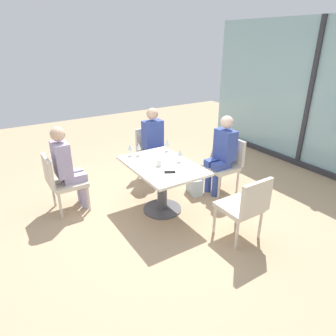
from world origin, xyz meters
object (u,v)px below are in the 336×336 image
object	(u,v)px
wine_glass_2	(139,147)
chair_far_right	(245,205)
chair_far_left	(152,150)
wine_glass_3	(130,147)
handbag_0	(194,185)
chair_near_window	(226,162)
person_far_left	(155,141)
coffee_cup	(159,163)
person_front_left	(67,165)
dining_table_main	(162,177)
cell_phone_on_table	(170,172)
wine_glass_1	(167,143)
wine_glass_0	(180,153)
person_near_window	(222,151)
chair_front_left	(61,180)

from	to	relation	value
wine_glass_2	chair_far_right	bearing A→B (deg)	19.74
chair_far_left	wine_glass_3	world-z (taller)	wine_glass_3
chair_far_left	handbag_0	world-z (taller)	chair_far_left
chair_near_window	wine_glass_3	size ratio (longest dim) A/B	4.70
person_far_left	wine_glass_2	xyz separation A→B (m)	(0.54, -0.58, 0.16)
wine_glass_2	coffee_cup	xyz separation A→B (m)	(0.51, 0.04, -0.09)
chair_far_left	person_front_left	world-z (taller)	person_front_left
dining_table_main	cell_phone_on_table	xyz separation A→B (m)	(0.29, -0.05, 0.20)
chair_far_left	chair_far_right	size ratio (longest dim) A/B	1.00
wine_glass_1	chair_near_window	bearing A→B (deg)	64.14
wine_glass_1	cell_phone_on_table	bearing A→B (deg)	-29.80
dining_table_main	wine_glass_1	distance (m)	0.63
chair_far_right	cell_phone_on_table	distance (m)	1.03
wine_glass_0	wine_glass_1	size ratio (longest dim) A/B	1.00
person_far_left	wine_glass_1	bearing A→B (deg)	-11.69
person_near_window	wine_glass_3	distance (m)	1.43
dining_table_main	handbag_0	distance (m)	0.83
person_far_left	wine_glass_1	xyz separation A→B (m)	(0.61, -0.13, 0.16)
wine_glass_0	wine_glass_3	distance (m)	0.76
chair_far_right	wine_glass_3	bearing A→B (deg)	-157.67
dining_table_main	wine_glass_0	bearing A→B (deg)	80.77
wine_glass_1	wine_glass_3	world-z (taller)	same
person_far_left	cell_phone_on_table	xyz separation A→B (m)	(1.31, -0.53, 0.03)
chair_far_right	person_front_left	size ratio (longest dim) A/B	0.69
chair_far_right	coffee_cup	distance (m)	1.27
wine_glass_3	person_front_left	bearing A→B (deg)	-103.78
chair_far_left	chair_front_left	world-z (taller)	same
chair_far_left	wine_glass_2	size ratio (longest dim) A/B	4.70
chair_far_left	cell_phone_on_table	distance (m)	1.54
person_near_window	handbag_0	bearing A→B (deg)	-111.65
wine_glass_2	wine_glass_3	size ratio (longest dim) A/B	1.00
chair_far_left	person_far_left	bearing A→B (deg)	-0.00
dining_table_main	person_near_window	bearing A→B (deg)	90.00
person_near_window	person_front_left	xyz separation A→B (m)	(-0.76, -2.20, 0.00)
coffee_cup	cell_phone_on_table	size ratio (longest dim) A/B	0.62
dining_table_main	person_front_left	world-z (taller)	person_front_left
person_near_window	person_far_left	xyz separation A→B (m)	(-1.03, -0.63, 0.00)
dining_table_main	wine_glass_0	size ratio (longest dim) A/B	6.70
wine_glass_2	wine_glass_3	world-z (taller)	same
person_front_left	wine_glass_2	world-z (taller)	person_front_left
cell_phone_on_table	person_front_left	bearing A→B (deg)	-106.00
chair_front_left	person_near_window	distance (m)	2.44
chair_far_left	handbag_0	distance (m)	1.07
dining_table_main	cell_phone_on_table	bearing A→B (deg)	-10.28
cell_phone_on_table	wine_glass_1	bearing A→B (deg)	179.09
person_front_left	coffee_cup	distance (m)	1.31
chair_near_window	wine_glass_2	world-z (taller)	wine_glass_2
wine_glass_1	chair_front_left	bearing A→B (deg)	-102.41
dining_table_main	wine_glass_1	xyz separation A→B (m)	(-0.42, 0.35, 0.33)
person_front_left	chair_front_left	bearing A→B (deg)	-90.00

